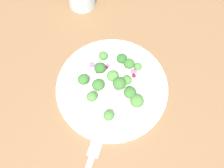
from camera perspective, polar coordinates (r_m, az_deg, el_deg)
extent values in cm
cube|color=brown|center=(58.95, 0.90, -4.08)|extent=(180.00, 180.00, 2.00)
cylinder|color=white|center=(58.53, 0.00, -0.83)|extent=(25.52, 25.52, 1.20)
torus|color=white|center=(57.97, 0.00, -0.60)|extent=(24.48, 24.48, 1.00)
cylinder|color=white|center=(57.88, 0.00, -0.56)|extent=(14.80, 14.80, 0.20)
cylinder|color=#ADD18E|center=(56.93, -3.07, -0.70)|extent=(1.03, 1.03, 1.03)
ellipsoid|color=#386B2D|center=(55.80, -3.13, -0.20)|extent=(2.74, 2.74, 2.06)
cylinder|color=#ADD18E|center=(57.94, 0.15, 1.34)|extent=(0.99, 0.99, 0.99)
ellipsoid|color=#4C843D|center=(56.86, 0.16, 1.85)|extent=(2.65, 2.65, 1.99)
cylinder|color=#ADD18E|center=(59.31, 3.78, 4.04)|extent=(0.96, 0.96, 0.96)
ellipsoid|color=#386B2D|center=(58.29, 3.85, 4.58)|extent=(2.57, 2.57, 1.93)
cylinder|color=#ADD18E|center=(55.79, 5.49, -4.27)|extent=(1.12, 1.12, 1.12)
ellipsoid|color=#477A38|center=(54.54, 5.62, -3.80)|extent=(2.98, 2.98, 2.23)
cylinder|color=#9EC684|center=(56.00, -4.47, -3.21)|extent=(0.87, 0.87, 0.87)
ellipsoid|color=#477A38|center=(55.03, -4.55, -2.83)|extent=(2.31, 2.31, 1.74)
cylinder|color=#9EC684|center=(57.84, -6.32, 0.56)|extent=(0.96, 0.96, 0.96)
ellipsoid|color=#386B2D|center=(56.80, -6.44, 1.04)|extent=(2.56, 2.56, 1.92)
cylinder|color=#9EC684|center=(58.07, 3.27, 0.47)|extent=(0.86, 0.86, 0.86)
ellipsoid|color=#477A38|center=(57.13, 3.33, 0.90)|extent=(2.30, 2.30, 1.73)
cylinder|color=#ADD18E|center=(60.18, 2.17, 5.20)|extent=(0.94, 0.94, 0.94)
ellipsoid|color=#2D6028|center=(59.20, 2.20, 5.73)|extent=(2.52, 2.52, 1.89)
cylinder|color=#ADD18E|center=(56.93, 1.61, -0.43)|extent=(1.11, 1.11, 1.11)
ellipsoid|color=#386B2D|center=(55.71, 1.65, 0.12)|extent=(2.96, 2.96, 2.22)
cylinder|color=#9EC684|center=(58.77, -2.65, 3.08)|extent=(1.01, 1.01, 1.01)
ellipsoid|color=#2D6028|center=(57.70, -2.70, 3.62)|extent=(2.69, 2.69, 2.01)
cylinder|color=#8EB77A|center=(56.03, 3.94, -2.39)|extent=(1.02, 1.02, 1.02)
ellipsoid|color=#386B2D|center=(54.89, 4.02, -1.92)|extent=(2.73, 2.73, 2.05)
cylinder|color=#ADD18E|center=(54.42, -0.72, -7.36)|extent=(0.87, 0.87, 0.87)
ellipsoid|color=#477A38|center=(53.42, -0.74, -7.04)|extent=(2.32, 2.32, 1.74)
cylinder|color=#ADD18E|center=(59.53, 5.70, 3.51)|extent=(0.75, 0.75, 0.75)
ellipsoid|color=#477A38|center=(58.74, 5.78, 3.92)|extent=(2.00, 2.00, 1.50)
cylinder|color=#8EB77A|center=(60.88, -1.96, 5.87)|extent=(0.85, 0.85, 0.85)
ellipsoid|color=#477A38|center=(60.00, -2.00, 6.35)|extent=(2.27, 2.27, 1.70)
sphere|color=maroon|center=(59.50, -1.26, 3.79)|extent=(0.75, 0.75, 0.75)
sphere|color=maroon|center=(58.64, 4.92, 1.85)|extent=(0.94, 0.94, 0.94)
sphere|color=#4C0A14|center=(58.96, -3.28, 2.76)|extent=(0.83, 0.83, 0.83)
cube|color=#A35B93|center=(57.38, 1.11, -0.99)|extent=(1.45, 1.28, 0.58)
cube|color=#A35B93|center=(59.92, -1.01, 4.02)|extent=(1.42, 1.54, 0.34)
cube|color=#A35B93|center=(60.04, -4.26, 4.52)|extent=(1.41, 1.51, 0.45)
cube|color=#A35B93|center=(59.14, 4.86, 2.83)|extent=(1.54, 1.69, 0.30)
cube|color=silver|center=(55.12, -3.86, -14.14)|extent=(4.11, 4.31, 0.50)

